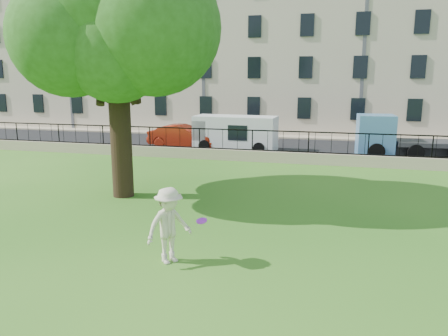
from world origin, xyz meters
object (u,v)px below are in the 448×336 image
(red_sedan, at_px, (183,136))
(blue_truck, at_px, (409,137))
(tree, at_px, (113,14))
(frisbee, at_px, (202,221))
(man, at_px, (169,226))
(white_van, at_px, (235,133))

(red_sedan, xyz_separation_m, blue_truck, (13.62, 0.00, 0.45))
(tree, xyz_separation_m, blue_truck, (12.04, 11.52, -5.53))
(frisbee, xyz_separation_m, red_sedan, (-6.51, 16.76, -0.34))
(man, relative_size, white_van, 0.38)
(frisbee, height_order, blue_truck, blue_truck)
(red_sedan, bearing_deg, tree, -168.05)
(man, bearing_deg, tree, 75.28)
(tree, bearing_deg, frisbee, -46.73)
(tree, relative_size, blue_truck, 1.77)
(red_sedan, distance_m, white_van, 3.49)
(frisbee, relative_size, white_van, 0.05)
(white_van, distance_m, blue_truck, 10.14)
(frisbee, relative_size, blue_truck, 0.05)
(blue_truck, bearing_deg, man, -118.21)
(frisbee, bearing_deg, blue_truck, 67.01)
(tree, height_order, white_van, tree)
(red_sedan, bearing_deg, man, -157.16)
(tree, bearing_deg, white_van, 80.63)
(blue_truck, bearing_deg, frisbee, -116.22)
(red_sedan, relative_size, white_van, 0.89)
(red_sedan, distance_m, blue_truck, 13.63)
(frisbee, bearing_deg, red_sedan, 111.22)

